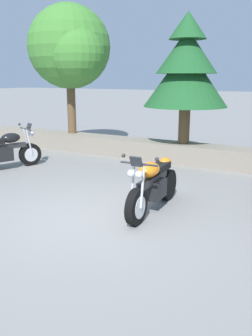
{
  "coord_description": "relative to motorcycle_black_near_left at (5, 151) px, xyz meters",
  "views": [
    {
      "loc": [
        3.42,
        -4.8,
        2.4
      ],
      "look_at": [
        0.07,
        1.2,
        0.65
      ],
      "focal_mm": 38.25,
      "sensor_mm": 36.0,
      "label": 1
    }
  ],
  "objects": [
    {
      "name": "stone_wall",
      "position": [
        3.93,
        3.03,
        -0.21
      ],
      "size": [
        36.0,
        0.8,
        0.55
      ],
      "primitive_type": "cube",
      "color": "gray",
      "rests_on": "ground"
    },
    {
      "name": "ground_plane",
      "position": [
        3.93,
        -1.77,
        -0.49
      ],
      "size": [
        120.0,
        120.0,
        0.0
      ],
      "primitive_type": "plane",
      "color": "gray"
    },
    {
      "name": "motorcycle_orange_centre",
      "position": [
        4.74,
        -0.91,
        0.0
      ],
      "size": [
        0.67,
        2.06,
        1.18
      ],
      "color": "black",
      "rests_on": "ground"
    },
    {
      "name": "pine_tree_mid_left",
      "position": [
        3.84,
        3.11,
        2.16
      ],
      "size": [
        2.33,
        2.33,
        3.56
      ],
      "color": "brown",
      "rests_on": "stone_wall"
    },
    {
      "name": "motorcycle_black_near_left",
      "position": [
        0.0,
        0.0,
        0.0
      ],
      "size": [
        1.0,
        1.98,
        1.18
      ],
      "color": "black",
      "rests_on": "ground"
    },
    {
      "name": "leafy_tree_far_left",
      "position": [
        -0.04,
        3.04,
        2.79
      ],
      "size": [
        2.79,
        2.66,
        4.13
      ],
      "color": "brown",
      "rests_on": "stone_wall"
    }
  ]
}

